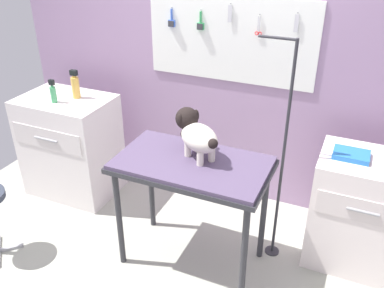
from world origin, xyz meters
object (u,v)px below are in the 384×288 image
at_px(grooming_table, 192,173).
at_px(grooming_arm, 281,166).
at_px(dog, 196,133).
at_px(spray_bottle_short, 75,86).
at_px(counter_left, 71,146).
at_px(cabinet_right, 360,212).

bearing_deg(grooming_table, grooming_arm, 30.64).
bearing_deg(dog, spray_bottle_short, 162.70).
xyz_separation_m(grooming_arm, dog, (-0.55, -0.24, 0.26)).
distance_m(grooming_table, grooming_arm, 0.63).
relative_size(grooming_table, dog, 2.54).
bearing_deg(grooming_arm, grooming_table, -149.36).
bearing_deg(grooming_table, dog, 96.14).
height_order(dog, counter_left, dog).
bearing_deg(cabinet_right, counter_left, -178.22).
bearing_deg(counter_left, cabinet_right, 1.78).
xyz_separation_m(dog, counter_left, (-1.40, 0.34, -0.57)).
bearing_deg(grooming_arm, cabinet_right, 17.63).
relative_size(grooming_table, spray_bottle_short, 4.25).
relative_size(grooming_table, grooming_arm, 0.63).
relative_size(dog, cabinet_right, 0.48).
distance_m(grooming_table, counter_left, 1.50).
distance_m(counter_left, cabinet_right, 2.52).
relative_size(grooming_arm, dog, 4.05).
relative_size(grooming_table, cabinet_right, 1.21).
xyz_separation_m(grooming_table, spray_bottle_short, (-1.31, 0.49, 0.27)).
height_order(grooming_arm, dog, grooming_arm).
xyz_separation_m(grooming_arm, cabinet_right, (0.58, 0.18, -0.35)).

